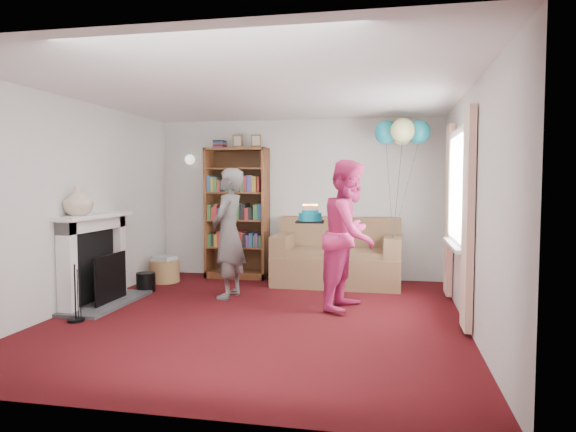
% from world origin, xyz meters
% --- Properties ---
extents(ground, '(5.00, 5.00, 0.00)m').
position_xyz_m(ground, '(0.00, 0.00, 0.00)').
color(ground, '#33070D').
rests_on(ground, ground).
extents(wall_back, '(4.50, 0.02, 2.50)m').
position_xyz_m(wall_back, '(0.00, 2.51, 1.25)').
color(wall_back, silver).
rests_on(wall_back, ground).
extents(wall_left, '(0.02, 5.00, 2.50)m').
position_xyz_m(wall_left, '(-2.26, 0.00, 1.25)').
color(wall_left, silver).
rests_on(wall_left, ground).
extents(wall_right, '(0.02, 5.00, 2.50)m').
position_xyz_m(wall_right, '(2.26, 0.00, 1.25)').
color(wall_right, silver).
rests_on(wall_right, ground).
extents(ceiling, '(4.50, 5.00, 0.01)m').
position_xyz_m(ceiling, '(0.00, 0.00, 2.50)').
color(ceiling, white).
rests_on(ceiling, wall_back).
extents(fireplace, '(0.55, 1.80, 1.12)m').
position_xyz_m(fireplace, '(-2.09, 0.19, 0.51)').
color(fireplace, '#3F3F42').
rests_on(fireplace, ground).
extents(window_bay, '(0.14, 2.02, 2.20)m').
position_xyz_m(window_bay, '(2.21, 0.60, 1.20)').
color(window_bay, white).
rests_on(window_bay, ground).
extents(wall_sconce, '(0.16, 0.23, 0.16)m').
position_xyz_m(wall_sconce, '(-1.75, 2.36, 1.88)').
color(wall_sconce, gold).
rests_on(wall_sconce, ground).
extents(bookcase, '(0.97, 0.42, 2.26)m').
position_xyz_m(bookcase, '(-0.93, 2.30, 1.00)').
color(bookcase, '#472B14').
rests_on(bookcase, ground).
extents(sofa, '(1.85, 0.98, 0.98)m').
position_xyz_m(sofa, '(0.69, 2.08, 0.36)').
color(sofa, brown).
rests_on(sofa, ground).
extents(wicker_basket, '(0.44, 0.44, 0.39)m').
position_xyz_m(wicker_basket, '(-1.90, 1.67, 0.18)').
color(wicker_basket, '#A5764D').
rests_on(wicker_basket, ground).
extents(person_striped, '(0.45, 0.65, 1.69)m').
position_xyz_m(person_striped, '(-0.62, 0.87, 0.85)').
color(person_striped, black).
rests_on(person_striped, ground).
extents(person_magenta, '(0.87, 1.01, 1.78)m').
position_xyz_m(person_magenta, '(0.98, 0.60, 0.89)').
color(person_magenta, '#C72762').
rests_on(person_magenta, ground).
extents(birthday_cake, '(0.34, 0.34, 0.22)m').
position_xyz_m(birthday_cake, '(0.49, 0.65, 1.09)').
color(birthday_cake, black).
rests_on(birthday_cake, ground).
extents(balloons, '(0.78, 0.78, 1.70)m').
position_xyz_m(balloons, '(1.60, 1.96, 2.22)').
color(balloons, '#3F3F3F').
rests_on(balloons, ground).
extents(mantel_vase, '(0.34, 0.34, 0.35)m').
position_xyz_m(mantel_vase, '(-2.12, -0.15, 1.30)').
color(mantel_vase, beige).
rests_on(mantel_vase, fireplace).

